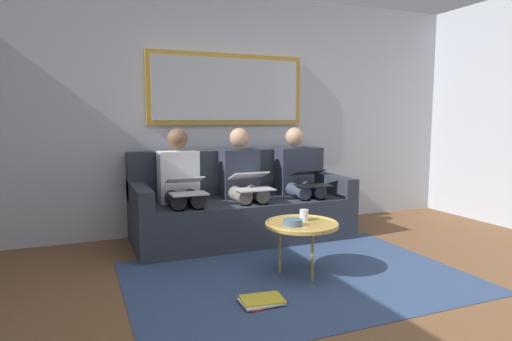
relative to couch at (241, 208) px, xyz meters
The scene contains 15 objects.
ground_plane 2.15m from the couch, 90.00° to the left, with size 6.00×5.20×0.10m, color brown.
wall_rear 1.10m from the couch, 90.00° to the right, with size 6.00×0.12×2.60m, color #B7BCC6.
area_rug 1.30m from the couch, 90.00° to the left, with size 2.60×1.80×0.01m, color #33476B.
couch is the anchor object (origin of this frame).
framed_mirror 1.30m from the couch, 90.00° to the right, with size 1.75×0.05×0.77m.
coffee_table 1.22m from the couch, 92.76° to the left, with size 0.58×0.58×0.43m.
cup 1.16m from the couch, 95.85° to the left, with size 0.07×0.07×0.09m, color silver.
bowl 1.26m from the couch, 88.21° to the left, with size 0.15×0.15×0.05m, color slate.
person_left 0.71m from the couch, behind, with size 0.38×0.58×1.14m.
laptop_black 0.78m from the couch, 154.35° to the left, with size 0.33×0.37×0.16m.
person_middle 0.31m from the couch, 90.00° to the left, with size 0.38×0.58×1.14m.
laptop_silver 0.44m from the couch, 90.00° to the left, with size 0.36×0.38×0.16m.
person_right 0.71m from the couch, ahead, with size 0.38×0.58×1.14m.
laptop_white 0.78m from the couch, 25.85° to the left, with size 0.33×0.35×0.15m.
magazine_stack 1.70m from the couch, 74.44° to the left, with size 0.31×0.25×0.03m.
Camera 1 is at (1.56, 2.07, 1.24)m, focal length 30.72 mm.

